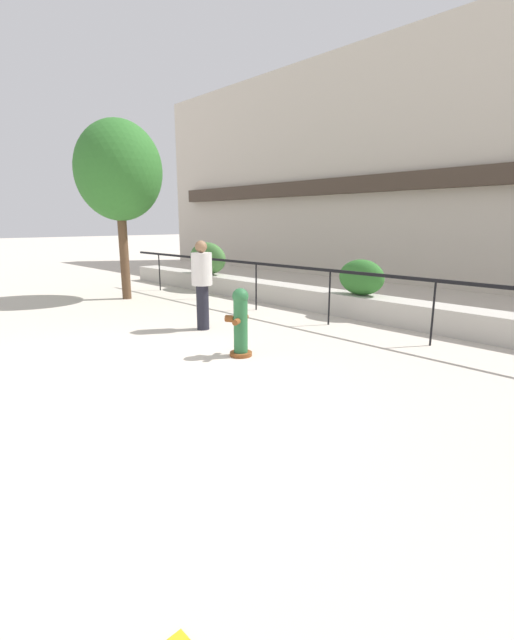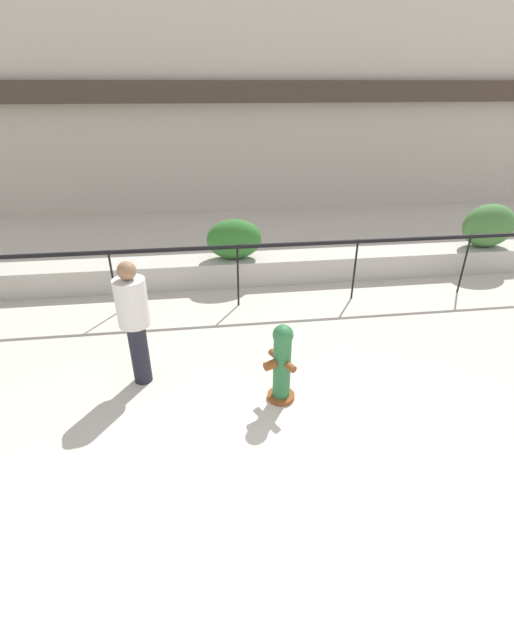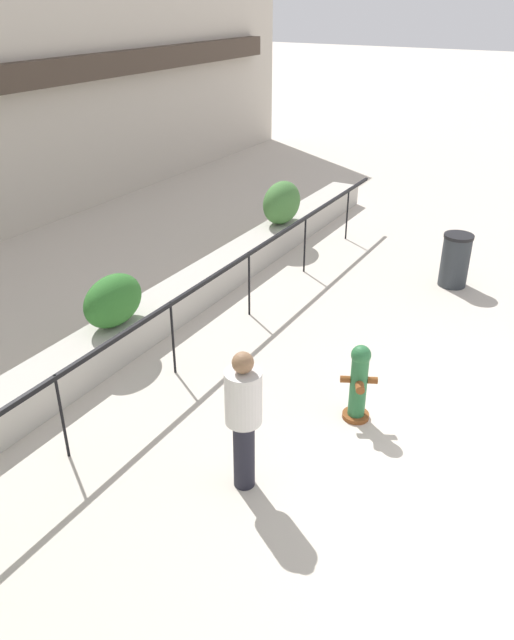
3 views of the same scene
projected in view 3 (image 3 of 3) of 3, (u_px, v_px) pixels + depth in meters
planter_wall_low at (116, 339)px, 9.52m from camera, size 18.00×0.70×0.50m
fence_railing_segment at (171, 311)px, 8.67m from camera, size 15.00×0.05×1.15m
hedge_bush_1 at (113, 301)px, 9.25m from camera, size 1.08×0.61×0.78m
hedge_bush_2 at (282, 203)px, 13.32m from camera, size 1.12×0.68×0.90m
fire_hydrant at (359, 382)px, 7.92m from camera, size 0.48×0.47×1.08m
pedestrian at (244, 413)px, 6.62m from camera, size 0.50×0.50×1.73m
trash_bin at (455, 260)px, 11.64m from camera, size 0.55×0.55×1.01m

